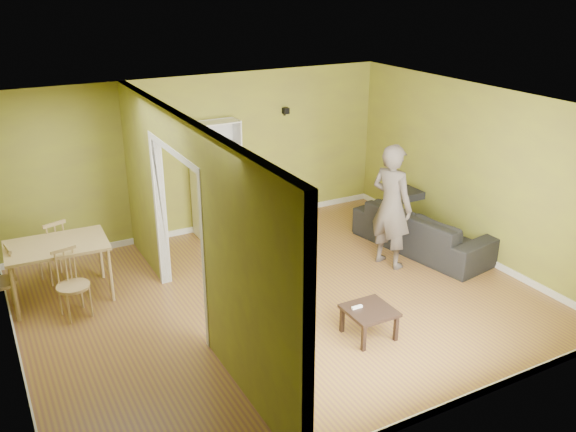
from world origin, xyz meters
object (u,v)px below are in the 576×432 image
object	(u,v)px
person	(392,196)
coffee_table	(369,313)
dining_table	(57,249)
bookshelf	(216,178)
chair_far	(53,250)
chair_left	(0,281)
chair_near	(73,284)
sofa	(423,224)

from	to	relation	value
person	coffee_table	distance (m)	2.17
dining_table	coffee_table	bearing A→B (deg)	-41.43
bookshelf	chair_far	distance (m)	2.80
chair_left	chair_near	size ratio (longest dim) A/B	0.98
chair_left	chair_far	distance (m)	0.96
sofa	person	size ratio (longest dim) A/B	1.05
dining_table	sofa	bearing A→B (deg)	-11.40
sofa	chair_far	xyz separation A→B (m)	(-5.25, 1.66, 0.03)
person	chair_far	world-z (taller)	person
bookshelf	chair_far	xyz separation A→B (m)	(-2.70, -0.56, -0.48)
coffee_table	chair_near	world-z (taller)	chair_near
coffee_table	bookshelf	bearing A→B (deg)	95.40
dining_table	chair_left	world-z (taller)	chair_left
chair_left	chair_near	distance (m)	0.96
chair_left	person	bearing A→B (deg)	68.47
person	chair_left	distance (m)	5.37
person	coffee_table	bearing A→B (deg)	120.78
sofa	chair_near	size ratio (longest dim) A/B	2.53
sofa	person	world-z (taller)	person
sofa	chair_far	bearing A→B (deg)	62.64
coffee_table	chair_left	bearing A→B (deg)	144.71
sofa	person	bearing A→B (deg)	92.78
chair_near	bookshelf	bearing A→B (deg)	20.93
bookshelf	coffee_table	distance (m)	3.93
person	chair_left	world-z (taller)	person
person	chair_far	size ratio (longest dim) A/B	2.34
dining_table	chair_far	size ratio (longest dim) A/B	1.37
chair_far	coffee_table	bearing A→B (deg)	113.50
bookshelf	chair_left	distance (m)	3.66
sofa	bookshelf	world-z (taller)	bookshelf
bookshelf	chair_left	world-z (taller)	bookshelf
coffee_table	chair_near	xyz separation A→B (m)	(-3.00, 2.14, 0.14)
coffee_table	chair_near	size ratio (longest dim) A/B	0.61
chair_near	chair_far	distance (m)	1.17
bookshelf	chair_left	bearing A→B (deg)	-161.04
coffee_table	chair_far	world-z (taller)	chair_far
sofa	chair_near	xyz separation A→B (m)	(-5.19, 0.50, 0.02)
sofa	person	xyz separation A→B (m)	(-0.79, -0.18, 0.65)
person	chair_near	size ratio (longest dim) A/B	2.42
chair_left	chair_near	world-z (taller)	chair_near
coffee_table	person	bearing A→B (deg)	46.43
coffee_table	dining_table	xyz separation A→B (m)	(-3.07, 2.71, 0.40)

